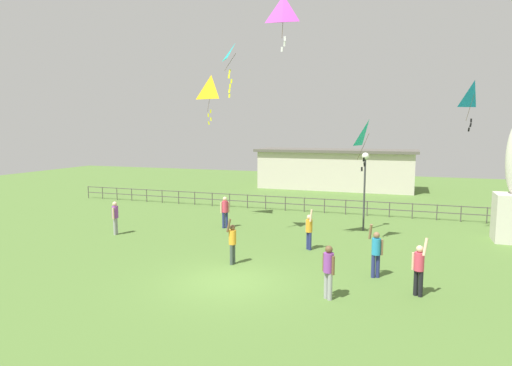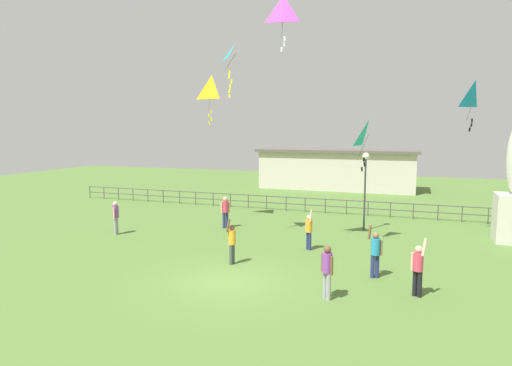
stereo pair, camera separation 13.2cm
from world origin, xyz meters
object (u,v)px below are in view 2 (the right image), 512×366
person_1 (309,229)px  kite_2 (235,56)px  person_3 (225,210)px  person_4 (418,267)px  kite_0 (212,89)px  person_0 (327,269)px  kite_1 (475,96)px  kite_4 (369,135)px  person_6 (375,251)px  lamppost (365,174)px  person_2 (116,215)px  person_5 (232,241)px  kite_3 (283,12)px

person_1 → kite_2: size_ratio=0.77×
person_1 → person_3: (-5.31, 2.77, 0.06)m
person_4 → kite_0: kite_0 is taller
person_0 → kite_1: kite_1 is taller
person_0 → kite_4: (0.48, 7.05, 4.14)m
person_6 → kite_2: bearing=153.9°
lamppost → person_6: (1.20, -7.50, -2.06)m
person_0 → person_4: person_4 is taller
person_4 → kite_4: 7.48m
person_2 → kite_4: (12.37, 2.06, 4.16)m
person_3 → person_0: bearing=-49.1°
person_1 → person_6: bearing=-42.6°
person_5 → kite_4: bearing=44.6°
lamppost → person_3: bearing=-165.6°
person_3 → kite_1: bearing=9.7°
lamppost → person_1: bearing=-112.5°
person_2 → kite_4: 13.21m
lamppost → kite_3: size_ratio=1.80×
person_0 → person_6: bearing=64.5°
person_3 → kite_4: size_ratio=0.74×
lamppost → kite_4: bearing=-82.3°
person_2 → kite_4: size_ratio=0.74×
kite_2 → lamppost: bearing=36.3°
person_4 → kite_4: (-2.23, 5.81, 4.15)m
person_1 → person_3: person_1 is taller
person_3 → kite_4: (7.65, -1.22, 4.15)m
person_4 → kite_4: bearing=111.0°
person_2 → person_4: bearing=-14.4°
lamppost → kite_3: bearing=-120.7°
kite_3 → person_4: bearing=-33.5°
person_2 → kite_2: 10.08m
kite_1 → person_3: bearing=-170.3°
person_1 → kite_1: (6.93, 4.87, 6.06)m
kite_1 → kite_2: size_ratio=0.99×
kite_3 → kite_4: bearing=30.6°
kite_2 → person_2: bearing=-171.1°
kite_2 → kite_3: kite_3 is taller
kite_2 → kite_3: 3.16m
lamppost → kite_2: bearing=-143.7°
person_0 → person_4: bearing=24.6°
person_0 → person_5: person_5 is taller
kite_0 → kite_3: kite_3 is taller
person_4 → kite_3: bearing=146.5°
person_1 → kite_2: kite_2 is taller
person_2 → kite_1: (16.96, 5.38, 6.01)m
person_6 → person_5: bearing=-177.2°
person_0 → person_4: size_ratio=0.89×
lamppost → person_1: size_ratio=2.23×
person_2 → kite_3: kite_3 is taller
person_0 → kite_3: size_ratio=0.75×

